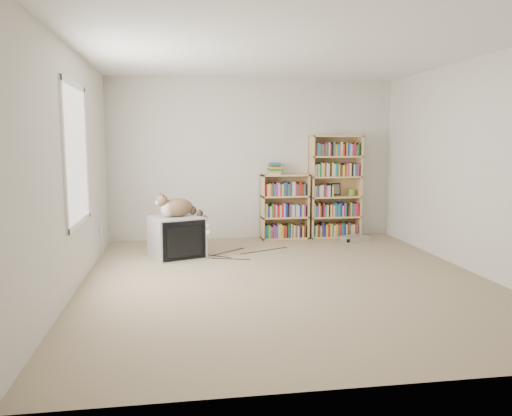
{
  "coord_description": "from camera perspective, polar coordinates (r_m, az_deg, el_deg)",
  "views": [
    {
      "loc": [
        -1.17,
        -5.33,
        1.54
      ],
      "look_at": [
        -0.19,
        1.0,
        0.68
      ],
      "focal_mm": 35.0,
      "sensor_mm": 36.0,
      "label": 1
    }
  ],
  "objects": [
    {
      "name": "wall_right",
      "position": [
        6.34,
        23.94,
        4.37
      ],
      "size": [
        0.02,
        5.0,
        2.5
      ],
      "primitive_type": "cube",
      "color": "beige",
      "rests_on": "floor"
    },
    {
      "name": "framed_print",
      "position": [
        8.2,
        9.1,
        2.14
      ],
      "size": [
        0.15,
        0.05,
        0.2
      ],
      "primitive_type": "cube",
      "rotation": [
        -0.17,
        0.0,
        0.0
      ],
      "color": "black",
      "rests_on": "bookcase_tall"
    },
    {
      "name": "bookcase_tall",
      "position": [
        8.11,
        8.99,
        2.19
      ],
      "size": [
        0.81,
        0.3,
        1.63
      ],
      "color": "tan",
      "rests_on": "floor"
    },
    {
      "name": "wall_front",
      "position": [
        3.07,
        13.59,
        1.99
      ],
      "size": [
        4.5,
        0.02,
        2.5
      ],
      "primitive_type": "cube",
      "color": "beige",
      "rests_on": "floor"
    },
    {
      "name": "crt_tv",
      "position": [
        6.72,
        -9.06,
        -3.29
      ],
      "size": [
        0.79,
        0.76,
        0.55
      ],
      "rotation": [
        0.0,
        0.0,
        0.35
      ],
      "color": "#A9A9AC",
      "rests_on": "floor"
    },
    {
      "name": "floor",
      "position": [
        5.67,
        3.47,
        -8.14
      ],
      "size": [
        4.5,
        5.0,
        0.01
      ],
      "primitive_type": "cube",
      "color": "tan",
      "rests_on": "ground"
    },
    {
      "name": "green_mug",
      "position": [
        8.18,
        10.84,
        1.77
      ],
      "size": [
        0.1,
        0.1,
        0.11
      ],
      "primitive_type": "cylinder",
      "color": "#66A02D",
      "rests_on": "bookcase_tall"
    },
    {
      "name": "bookcase_short",
      "position": [
        7.93,
        3.28,
        -0.07
      ],
      "size": [
        0.74,
        0.3,
        1.02
      ],
      "color": "tan",
      "rests_on": "floor"
    },
    {
      "name": "wall_left",
      "position": [
        5.44,
        -20.31,
        4.12
      ],
      "size": [
        0.02,
        5.0,
        2.5
      ],
      "primitive_type": "cube",
      "color": "beige",
      "rests_on": "floor"
    },
    {
      "name": "floor_cables",
      "position": [
        6.82,
        0.25,
        -5.37
      ],
      "size": [
        1.2,
        0.7,
        0.01
      ],
      "primitive_type": null,
      "color": "black",
      "rests_on": "floor"
    },
    {
      "name": "window",
      "position": [
        5.63,
        -19.86,
        5.77
      ],
      "size": [
        0.02,
        1.22,
        1.52
      ],
      "primitive_type": "cube",
      "color": "white",
      "rests_on": "wall_left"
    },
    {
      "name": "cat",
      "position": [
        6.64,
        -8.52,
        -0.21
      ],
      "size": [
        0.74,
        0.45,
        0.53
      ],
      "rotation": [
        0.0,
        0.0,
        0.4
      ],
      "color": "#382817",
      "rests_on": "crt_tv"
    },
    {
      "name": "dvd_player",
      "position": [
        7.9,
        11.23,
        -3.43
      ],
      "size": [
        0.43,
        0.37,
        0.08
      ],
      "primitive_type": "cube",
      "rotation": [
        0.0,
        0.0,
        0.36
      ],
      "color": "#B6B5BB",
      "rests_on": "floor"
    },
    {
      "name": "wall_outlet",
      "position": [
        7.13,
        -17.31,
        -2.55
      ],
      "size": [
        0.01,
        0.08,
        0.13
      ],
      "primitive_type": "cube",
      "color": "silver",
      "rests_on": "wall_left"
    },
    {
      "name": "ceiling",
      "position": [
        5.54,
        3.69,
        17.62
      ],
      "size": [
        4.5,
        5.0,
        0.02
      ],
      "primitive_type": "cube",
      "color": "white",
      "rests_on": "wall_back"
    },
    {
      "name": "book_stack",
      "position": [
        7.86,
        2.11,
        4.53
      ],
      "size": [
        0.21,
        0.28,
        0.18
      ],
      "primitive_type": "cube",
      "color": "red",
      "rests_on": "bookcase_short"
    },
    {
      "name": "wall_back",
      "position": [
        7.92,
        -0.31,
        5.55
      ],
      "size": [
        4.5,
        0.02,
        2.5
      ],
      "primitive_type": "cube",
      "color": "beige",
      "rests_on": "floor"
    }
  ]
}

